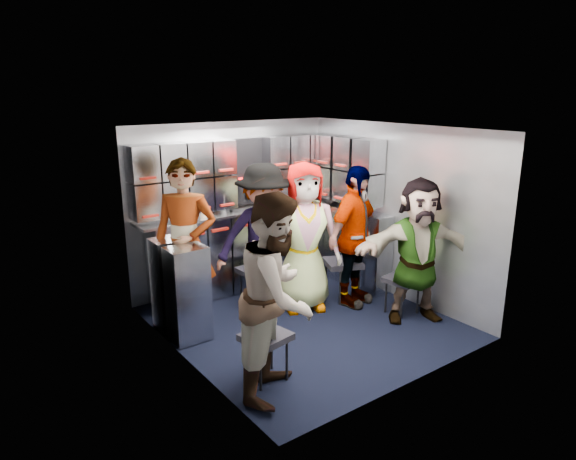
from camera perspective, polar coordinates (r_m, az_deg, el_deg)
floor at (r=5.75m, az=1.79°, el=-10.18°), size 3.00×3.00×0.00m
wall_back at (r=6.59m, az=-6.19°, el=2.77°), size 2.80×0.04×2.10m
wall_left at (r=4.69m, az=-11.74°, el=-2.77°), size 0.04×3.00×2.10m
wall_right at (r=6.32m, az=11.94°, el=1.96°), size 0.04×3.00×2.10m
ceiling at (r=5.20m, az=1.99°, el=11.16°), size 2.80×3.00×0.02m
cart_bank_back at (r=6.56m, az=-5.12°, el=-2.28°), size 2.68×0.38×0.99m
cart_bank_left at (r=5.44m, az=-11.90°, el=-6.41°), size 0.38×0.76×0.99m
counter at (r=6.42m, az=-5.23°, el=2.14°), size 2.68×0.42×0.03m
locker_bank_back at (r=6.38m, az=-5.62°, el=6.39°), size 2.68×0.28×0.82m
locker_bank_right at (r=6.61m, az=6.75°, el=6.67°), size 0.28×1.00×0.82m
right_cabinet at (r=6.76m, az=7.06°, el=-1.76°), size 0.28×1.20×1.00m
coffee_niche at (r=6.53m, az=-4.52°, el=6.44°), size 0.46×0.16×0.84m
red_latch_strip at (r=6.29m, az=-4.26°, el=0.60°), size 2.60×0.02×0.03m
jump_seat_near_left at (r=4.55m, az=-2.46°, el=-12.03°), size 0.43×0.41×0.44m
jump_seat_mid_left at (r=6.09m, az=-3.59°, el=-4.68°), size 0.39×0.38×0.44m
jump_seat_center at (r=6.10m, az=0.74°, el=-4.37°), size 0.47×0.45×0.47m
jump_seat_mid_right at (r=6.24m, az=6.12°, el=-3.87°), size 0.54×0.53×0.49m
jump_seat_near_right at (r=5.96m, az=12.64°, el=-5.56°), size 0.42×0.40×0.44m
attendant_standing at (r=5.45m, az=-11.31°, el=-1.70°), size 0.78×0.77×1.82m
attendant_arc_a at (r=4.22m, az=-1.16°, el=-7.29°), size 1.06×1.03×1.72m
attendant_arc_b at (r=5.81m, az=-2.71°, el=-0.93°), size 1.25×0.97×1.70m
attendant_arc_c at (r=5.83m, az=1.81°, el=-0.79°), size 0.99×0.85×1.71m
attendant_arc_d at (r=5.99m, az=7.38°, el=-0.75°), size 1.05×0.66×1.66m
attendant_arc_e at (r=5.72m, az=14.23°, el=-2.23°), size 1.52×1.12×1.59m
bottle_left at (r=6.07m, az=-9.77°, el=2.61°), size 0.06×0.06×0.26m
bottle_mid at (r=6.22m, az=-7.21°, el=2.88°), size 0.06×0.06×0.23m
bottle_right at (r=6.59m, az=-1.62°, el=3.78°), size 0.07×0.07×0.25m
cup_left at (r=6.10m, az=-9.42°, el=1.86°), size 0.09×0.09×0.09m
cup_right at (r=6.94m, az=2.39°, el=3.72°), size 0.08×0.08×0.09m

